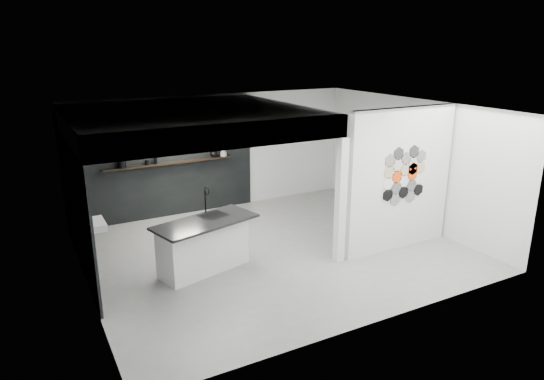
{
  "coord_description": "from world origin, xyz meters",
  "views": [
    {
      "loc": [
        -4.26,
        -7.78,
        3.92
      ],
      "look_at": [
        0.1,
        0.3,
        1.15
      ],
      "focal_mm": 32.0,
      "sensor_mm": 36.0,
      "label": 1
    }
  ],
  "objects": [
    {
      "name": "bottle_dark",
      "position": [
        -1.51,
        2.87,
        1.41
      ],
      "size": [
        0.08,
        0.08,
        0.18
      ],
      "primitive_type": "cylinder",
      "rotation": [
        0.0,
        0.0,
        -0.25
      ],
      "color": "black",
      "rests_on": "display_shelf"
    },
    {
      "name": "corner_column",
      "position": [
        0.82,
        -1.0,
        1.18
      ],
      "size": [
        0.16,
        0.16,
        2.35
      ],
      "primitive_type": "cube",
      "color": "silver",
      "rests_on": "floor"
    },
    {
      "name": "kettle",
      "position": [
        -0.09,
        2.87,
        1.4
      ],
      "size": [
        0.25,
        0.25,
        0.16
      ],
      "primitive_type": "ellipsoid",
      "rotation": [
        0.0,
        0.0,
        0.43
      ],
      "color": "black",
      "rests_on": "display_shelf"
    },
    {
      "name": "utensil_cup",
      "position": [
        -1.71,
        2.87,
        1.37
      ],
      "size": [
        0.1,
        0.1,
        0.1
      ],
      "primitive_type": "cylinder",
      "rotation": [
        0.0,
        0.0,
        -0.25
      ],
      "color": "black",
      "rests_on": "display_shelf"
    },
    {
      "name": "kitchen_island",
      "position": [
        -1.54,
        -0.18,
        0.5
      ],
      "size": [
        1.98,
        1.25,
        1.47
      ],
      "rotation": [
        0.0,
        0.0,
        0.26
      ],
      "color": "silver",
      "rests_on": "floor"
    },
    {
      "name": "bulkhead",
      "position": [
        -1.3,
        1.0,
        2.55
      ],
      "size": [
        4.4,
        4.0,
        0.4
      ],
      "primitive_type": "cube",
      "color": "silver",
      "rests_on": "corner_column"
    },
    {
      "name": "glass_bowl",
      "position": [
        0.15,
        2.87,
        1.37
      ],
      "size": [
        0.18,
        0.18,
        0.11
      ],
      "primitive_type": "cylinder",
      "rotation": [
        0.0,
        0.0,
        0.2
      ],
      "color": "gray",
      "rests_on": "display_shelf"
    },
    {
      "name": "partition_panel",
      "position": [
        2.23,
        -1.0,
        1.4
      ],
      "size": [
        2.45,
        0.15,
        2.8
      ],
      "primitive_type": "cube",
      "color": "silver",
      "rests_on": "floor"
    },
    {
      "name": "stockpot",
      "position": [
        -2.26,
        2.87,
        1.4
      ],
      "size": [
        0.2,
        0.2,
        0.16
      ],
      "primitive_type": "cylinder",
      "rotation": [
        0.0,
        0.0,
        0.04
      ],
      "color": "black",
      "rests_on": "display_shelf"
    },
    {
      "name": "wall_basin",
      "position": [
        -3.24,
        0.8,
        0.85
      ],
      "size": [
        0.4,
        0.6,
        0.12
      ],
      "primitive_type": "cube",
      "color": "silver",
      "rests_on": "bay_clad_left"
    },
    {
      "name": "bay_clad_left",
      "position": [
        -3.47,
        1.0,
        1.18
      ],
      "size": [
        0.04,
        4.0,
        2.35
      ],
      "primitive_type": "cube",
      "color": "black",
      "rests_on": "floor"
    },
    {
      "name": "fascia_beam",
      "position": [
        -1.3,
        -0.92,
        2.55
      ],
      "size": [
        4.4,
        0.16,
        0.4
      ],
      "primitive_type": "cube",
      "color": "silver",
      "rests_on": "corner_column"
    },
    {
      "name": "display_shelf",
      "position": [
        -1.2,
        2.87,
        1.3
      ],
      "size": [
        3.0,
        0.15,
        0.04
      ],
      "primitive_type": "cube",
      "color": "black",
      "rests_on": "bay_clad_back"
    },
    {
      "name": "floor",
      "position": [
        0.0,
        0.0,
        -0.01
      ],
      "size": [
        7.0,
        6.0,
        0.01
      ],
      "primitive_type": "cube",
      "color": "slate"
    },
    {
      "name": "hex_tile_cluster",
      "position": [
        2.26,
        -1.09,
        1.5
      ],
      "size": [
        1.04,
        0.02,
        1.16
      ],
      "color": "black",
      "rests_on": "partition_panel"
    },
    {
      "name": "bay_clad_back",
      "position": [
        -1.3,
        2.97,
        1.18
      ],
      "size": [
        4.4,
        0.04,
        2.35
      ],
      "primitive_type": "cube",
      "color": "black",
      "rests_on": "floor"
    },
    {
      "name": "glass_vase",
      "position": [
        0.15,
        2.87,
        1.39
      ],
      "size": [
        0.11,
        0.11,
        0.15
      ],
      "primitive_type": "cylinder",
      "rotation": [
        0.0,
        0.0,
        0.02
      ],
      "color": "gray",
      "rests_on": "display_shelf"
    }
  ]
}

